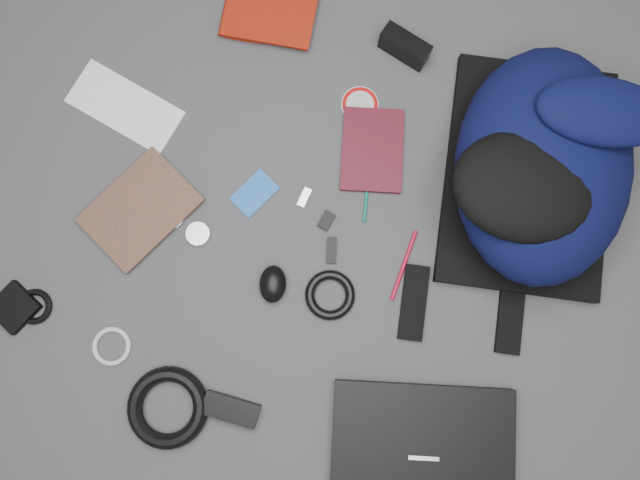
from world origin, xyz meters
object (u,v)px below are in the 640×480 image
at_px(dvd_case, 372,150).
at_px(compact_camera, 405,47).
at_px(backpack, 543,165).
at_px(mouse, 273,284).
at_px(comic_book, 114,183).
at_px(power_brick, 231,409).
at_px(laptop, 422,456).
at_px(pouch, 14,307).

relative_size(dvd_case, compact_camera, 1.67).
bearing_deg(backpack, mouse, -149.08).
bearing_deg(comic_book, backpack, 46.00).
bearing_deg(power_brick, mouse, 88.13).
bearing_deg(comic_book, laptop, 4.13).
distance_m(laptop, comic_book, 0.87).
height_order(backpack, laptop, backpack).
distance_m(power_brick, pouch, 0.51).
height_order(laptop, compact_camera, compact_camera).
relative_size(comic_book, mouse, 2.88).
relative_size(comic_book, power_brick, 1.99).
height_order(dvd_case, mouse, mouse).
xyz_separation_m(laptop, dvd_case, (-0.38, 0.53, -0.01)).
distance_m(laptop, mouse, 0.47).
xyz_separation_m(compact_camera, pouch, (-0.48, -0.89, -0.02)).
xyz_separation_m(backpack, comic_book, (-0.79, -0.42, -0.11)).
bearing_deg(power_brick, compact_camera, 80.80).
bearing_deg(laptop, compact_camera, 94.52).
distance_m(backpack, pouch, 1.14).
bearing_deg(power_brick, pouch, 171.92).
distance_m(backpack, mouse, 0.60).
height_order(backpack, mouse, backpack).
distance_m(compact_camera, mouse, 0.60).
relative_size(dvd_case, pouch, 2.27).
bearing_deg(mouse, comic_book, 150.14).
relative_size(backpack, mouse, 6.88).
distance_m(comic_book, compact_camera, 0.70).
xyz_separation_m(laptop, mouse, (-0.44, 0.17, 0.00)).
relative_size(comic_book, pouch, 2.80).
relative_size(compact_camera, mouse, 1.40).
bearing_deg(compact_camera, dvd_case, -74.32).
height_order(laptop, power_brick, laptop).
distance_m(comic_book, dvd_case, 0.57).
bearing_deg(comic_book, pouch, -81.27).
distance_m(backpack, dvd_case, 0.36).
bearing_deg(compact_camera, power_brick, -82.18).
relative_size(backpack, comic_book, 2.39).
xyz_separation_m(laptop, pouch, (-0.90, -0.12, -0.01)).
bearing_deg(laptop, mouse, 134.35).
distance_m(comic_book, pouch, 0.34).
distance_m(dvd_case, compact_camera, 0.24).
relative_size(laptop, power_brick, 3.20).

